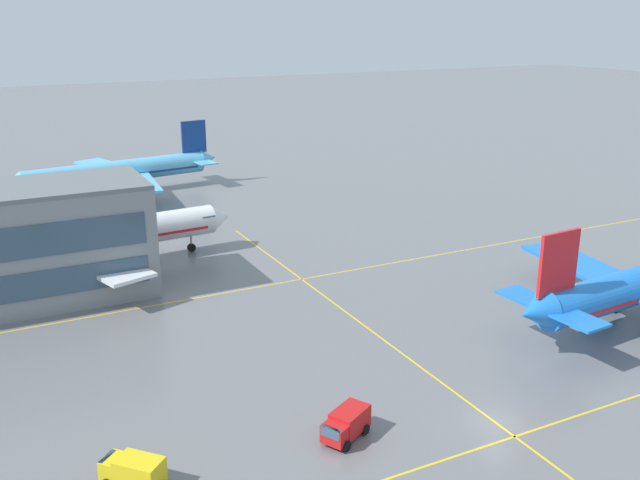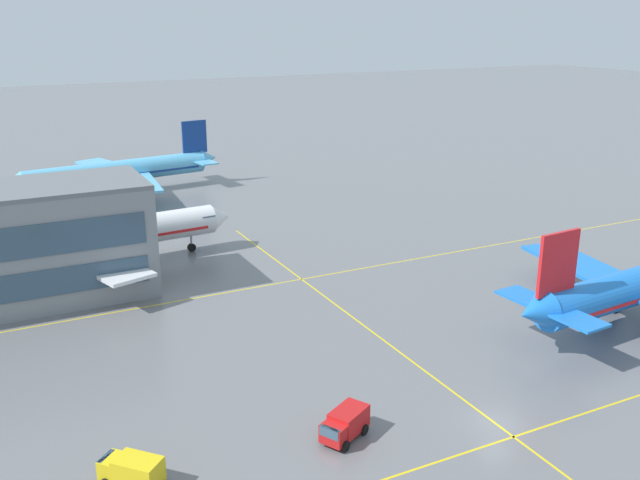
{
  "view_description": "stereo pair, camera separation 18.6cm",
  "coord_description": "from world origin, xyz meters",
  "px_view_note": "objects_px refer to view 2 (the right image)",
  "views": [
    {
      "loc": [
        -33.26,
        -35.92,
        29.63
      ],
      "look_at": [
        4.13,
        37.8,
        3.28
      ],
      "focal_mm": 39.86,
      "sensor_mm": 36.0,
      "label": 1
    },
    {
      "loc": [
        -33.09,
        -36.0,
        29.63
      ],
      "look_at": [
        4.13,
        37.8,
        3.28
      ],
      "focal_mm": 39.86,
      "sensor_mm": 36.0,
      "label": 2
    }
  ],
  "objects_px": {
    "airliner_third_row": "(120,171)",
    "service_truck_red_van": "(345,424)",
    "service_truck_catering": "(131,470)",
    "airliner_second_row": "(86,239)"
  },
  "relations": [
    {
      "from": "airliner_third_row",
      "to": "service_truck_red_van",
      "type": "distance_m",
      "value": 82.6
    },
    {
      "from": "service_truck_red_van",
      "to": "service_truck_catering",
      "type": "relative_size",
      "value": 1.05
    },
    {
      "from": "airliner_second_row",
      "to": "airliner_third_row",
      "type": "height_order",
      "value": "airliner_second_row"
    },
    {
      "from": "service_truck_red_van",
      "to": "service_truck_catering",
      "type": "xyz_separation_m",
      "value": [
        -15.11,
        1.5,
        0.0
      ]
    },
    {
      "from": "airliner_second_row",
      "to": "airliner_third_row",
      "type": "relative_size",
      "value": 1.01
    },
    {
      "from": "airliner_second_row",
      "to": "service_truck_red_van",
      "type": "relative_size",
      "value": 8.3
    },
    {
      "from": "airliner_third_row",
      "to": "airliner_second_row",
      "type": "bearing_deg",
      "value": -107.57
    },
    {
      "from": "airliner_third_row",
      "to": "service_truck_catering",
      "type": "distance_m",
      "value": 82.72
    },
    {
      "from": "airliner_second_row",
      "to": "service_truck_red_van",
      "type": "xyz_separation_m",
      "value": [
        10.48,
        -45.53,
        -2.77
      ]
    },
    {
      "from": "airliner_second_row",
      "to": "service_truck_catering",
      "type": "relative_size",
      "value": 8.75
    }
  ]
}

